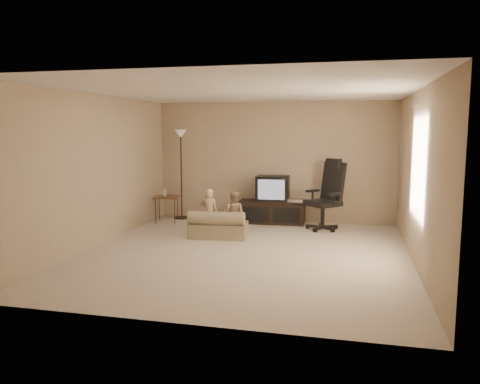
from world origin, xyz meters
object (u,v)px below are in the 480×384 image
(toddler_left, at_px, (209,213))
(tv_stand, at_px, (273,204))
(floor_lamp, at_px, (181,154))
(toddler_right, at_px, (234,214))
(child_sofa, at_px, (218,227))
(side_table, at_px, (166,197))
(office_chair, at_px, (326,204))

(toddler_left, bearing_deg, tv_stand, -127.85)
(floor_lamp, distance_m, toddler_right, 2.28)
(child_sofa, bearing_deg, side_table, 136.90)
(child_sofa, height_order, toddler_right, toddler_right)
(floor_lamp, relative_size, toddler_right, 2.34)
(tv_stand, distance_m, child_sofa, 1.72)
(toddler_left, bearing_deg, toddler_right, -168.52)
(office_chair, bearing_deg, tv_stand, -155.38)
(side_table, height_order, toddler_left, toddler_left)
(side_table, relative_size, child_sofa, 0.70)
(side_table, relative_size, floor_lamp, 0.38)
(toddler_left, height_order, toddler_right, toddler_left)
(office_chair, relative_size, side_table, 1.87)
(side_table, bearing_deg, toddler_right, -28.96)
(tv_stand, height_order, toddler_right, tv_stand)
(office_chair, relative_size, child_sofa, 1.30)
(side_table, height_order, child_sofa, side_table)
(child_sofa, distance_m, toddler_right, 0.39)
(tv_stand, distance_m, toddler_left, 1.72)
(tv_stand, bearing_deg, office_chair, -20.58)
(tv_stand, xyz_separation_m, office_chair, (1.10, -0.37, 0.08))
(toddler_left, bearing_deg, side_table, -45.44)
(tv_stand, relative_size, child_sofa, 1.32)
(side_table, height_order, toddler_right, toddler_right)
(toddler_left, bearing_deg, office_chair, -157.23)
(toddler_right, bearing_deg, side_table, -23.71)
(tv_stand, bearing_deg, toddler_right, -112.67)
(side_table, distance_m, floor_lamp, 1.00)
(floor_lamp, bearing_deg, toddler_left, -54.26)
(tv_stand, bearing_deg, child_sofa, -117.71)
(toddler_right, bearing_deg, toddler_left, 21.95)
(tv_stand, height_order, toddler_left, tv_stand)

